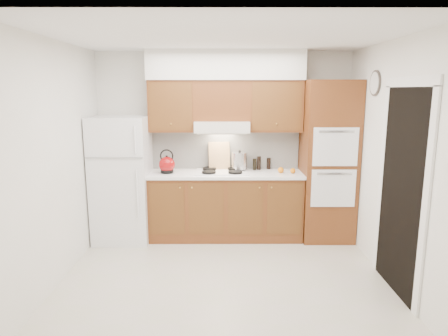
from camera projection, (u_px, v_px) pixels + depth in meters
name	position (u px, v px, depth m)	size (l,w,h in m)	color
floor	(224.00, 274.00, 4.57)	(3.60, 3.60, 0.00)	beige
ceiling	(224.00, 37.00, 4.07)	(3.60, 3.60, 0.00)	white
wall_back	(224.00, 144.00, 5.79)	(3.60, 0.02, 2.60)	white
wall_left	(58.00, 163.00, 4.31)	(0.02, 3.00, 2.60)	white
wall_right	(390.00, 162.00, 4.33)	(0.02, 3.00, 2.60)	white
fridge	(122.00, 179.00, 5.51)	(0.75, 0.72, 1.72)	white
base_cabinets	(226.00, 206.00, 5.66)	(2.11, 0.60, 0.90)	brown
countertop	(226.00, 174.00, 5.56)	(2.13, 0.62, 0.04)	white
backsplash	(225.00, 150.00, 5.79)	(2.11, 0.03, 0.56)	white
oven_cabinet	(328.00, 161.00, 5.52)	(0.70, 0.65, 2.20)	brown
upper_cab_left	(172.00, 106.00, 5.52)	(0.63, 0.33, 0.70)	brown
upper_cab_right	(275.00, 106.00, 5.52)	(0.73, 0.33, 0.70)	brown
range_hood	(222.00, 126.00, 5.52)	(0.75, 0.45, 0.15)	silver
upper_cab_over_hood	(222.00, 101.00, 5.51)	(0.75, 0.33, 0.55)	brown
soffit	(226.00, 65.00, 5.40)	(2.13, 0.36, 0.40)	silver
cooktop	(222.00, 172.00, 5.57)	(0.74, 0.50, 0.01)	white
doorway	(401.00, 193.00, 4.03)	(0.02, 0.90, 2.10)	black
wall_clock	(375.00, 83.00, 4.70)	(0.30, 0.30, 0.02)	#3F3833
kettle	(167.00, 165.00, 5.49)	(0.22, 0.22, 0.22)	maroon
cutting_board	(219.00, 156.00, 5.72)	(0.30, 0.02, 0.40)	tan
stock_pot	(239.00, 161.00, 5.66)	(0.22, 0.22, 0.23)	silver
condiment_a	(259.00, 163.00, 5.73)	(0.05, 0.05, 0.19)	black
condiment_b	(255.00, 164.00, 5.73)	(0.05, 0.05, 0.16)	black
condiment_c	(269.00, 163.00, 5.80)	(0.06, 0.06, 0.16)	black
orange_near	(281.00, 170.00, 5.52)	(0.08, 0.08, 0.08)	orange
orange_far	(293.00, 171.00, 5.50)	(0.07, 0.07, 0.07)	#FFA00D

